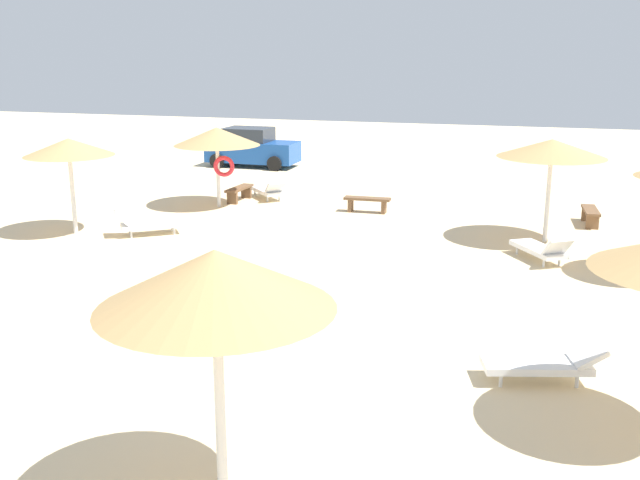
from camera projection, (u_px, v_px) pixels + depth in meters
name	position (u px, v px, depth m)	size (l,w,h in m)	color
ground_plane	(273.00, 344.00, 13.51)	(80.00, 80.00, 0.00)	beige
parasol_1	(217.00, 137.00, 24.49)	(2.84, 2.84, 2.65)	silver
parasol_2	(69.00, 148.00, 20.85)	(2.51, 2.51, 2.73)	silver
parasol_3	(552.00, 149.00, 19.95)	(2.90, 2.90, 2.82)	silver
parasol_5	(215.00, 280.00, 7.97)	(2.63, 2.63, 3.15)	silver
lounger_0	(545.00, 363.00, 11.94)	(2.01, 1.13, 0.66)	white
lounger_1	(268.00, 190.00, 26.20)	(1.74, 1.82, 0.75)	white
lounger_2	(147.00, 224.00, 21.22)	(1.89, 1.62, 0.75)	white
lounger_3	(541.00, 249.00, 18.61)	(1.57, 1.90, 0.79)	white
bench_0	(367.00, 202.00, 24.09)	(1.51, 0.44, 0.49)	brown
bench_1	(590.00, 214.00, 22.41)	(0.51, 1.53, 0.49)	brown
bench_2	(239.00, 191.00, 25.86)	(0.49, 1.52, 0.49)	brown
parked_car	(252.00, 148.00, 33.18)	(4.01, 2.00, 1.72)	#194C9E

